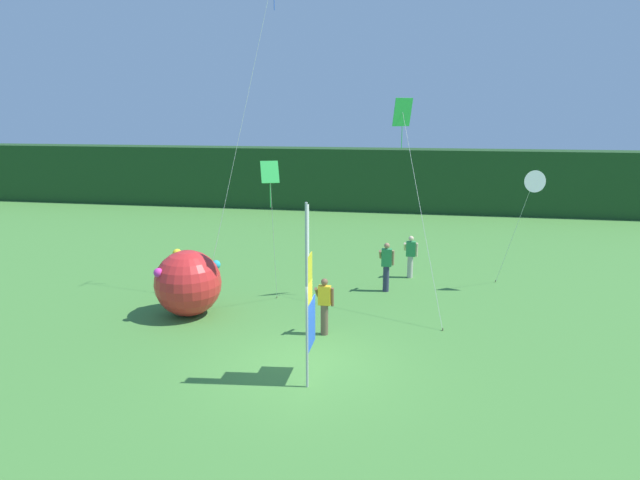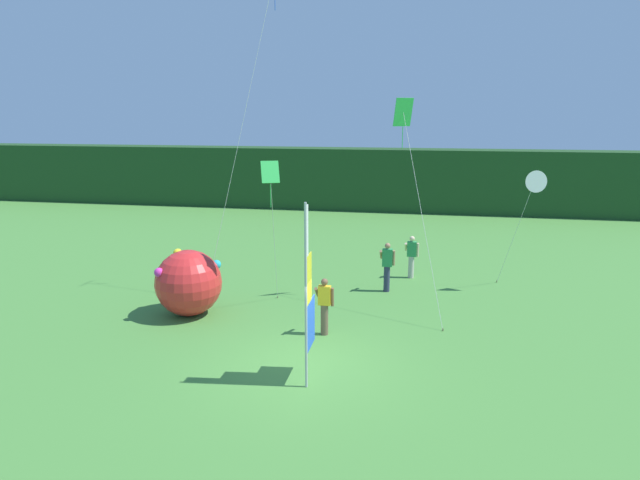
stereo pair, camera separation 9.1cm
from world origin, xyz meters
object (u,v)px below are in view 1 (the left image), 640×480
at_px(person_mid_field, 324,305).
at_px(kite_white_delta_2, 533,182).
at_px(kite_green_diamond_1, 404,122).
at_px(banner_flag, 309,298).
at_px(person_far_left, 386,266).
at_px(person_near_banner, 411,256).
at_px(inflatable_balloon, 188,283).
at_px(kite_green_diamond_3, 270,180).

distance_m(person_mid_field, kite_white_delta_2, 8.92).
distance_m(kite_green_diamond_1, kite_white_delta_2, 5.22).
bearing_deg(banner_flag, kite_green_diamond_1, 73.87).
bearing_deg(banner_flag, person_far_left, 79.03).
relative_size(person_near_banner, person_mid_field, 0.98).
xyz_separation_m(banner_flag, inflatable_balloon, (-4.67, 3.74, -1.06)).
xyz_separation_m(person_near_banner, kite_white_delta_2, (4.14, -0.91, 3.09)).
distance_m(banner_flag, kite_green_diamond_3, 5.04).
bearing_deg(person_far_left, inflatable_balloon, -150.14).
distance_m(kite_white_delta_2, kite_green_diamond_3, 9.33).
distance_m(person_near_banner, kite_green_diamond_3, 7.43).
xyz_separation_m(person_near_banner, inflatable_balloon, (-6.91, -5.35, 0.17)).
height_order(person_mid_field, kite_green_diamond_3, kite_green_diamond_3).
bearing_deg(person_far_left, kite_green_diamond_3, -136.85).
height_order(inflatable_balloon, kite_green_diamond_3, kite_green_diamond_3).
xyz_separation_m(person_mid_field, kite_green_diamond_1, (2.01, 3.60, 5.14)).
height_order(person_far_left, kite_green_diamond_3, kite_green_diamond_3).
bearing_deg(kite_white_delta_2, inflatable_balloon, -158.10).
bearing_deg(inflatable_balloon, kite_green_diamond_1, 22.88).
xyz_separation_m(inflatable_balloon, kite_green_diamond_1, (6.55, 2.77, 4.99)).
xyz_separation_m(person_far_left, inflatable_balloon, (-6.07, -3.49, 0.09)).
distance_m(inflatable_balloon, kite_green_diamond_1, 8.69).
distance_m(inflatable_balloon, kite_green_diamond_3, 4.27).
xyz_separation_m(person_near_banner, kite_green_diamond_1, (-0.35, -2.59, 5.16)).
distance_m(person_mid_field, person_far_left, 4.59).
bearing_deg(person_mid_field, person_far_left, 70.52).
height_order(person_far_left, inflatable_balloon, inflatable_balloon).
bearing_deg(kite_green_diamond_3, kite_white_delta_2, 26.29).
relative_size(person_near_banner, kite_green_diamond_3, 0.34).
relative_size(inflatable_balloon, kite_white_delta_2, 0.48).
relative_size(banner_flag, inflatable_balloon, 2.10).
relative_size(person_near_banner, inflatable_balloon, 0.79).
bearing_deg(person_near_banner, person_far_left, -114.01).
bearing_deg(kite_green_diamond_1, person_far_left, 123.71).
bearing_deg(person_mid_field, banner_flag, -87.46).
xyz_separation_m(person_mid_field, inflatable_balloon, (-4.54, 0.84, 0.15)).
height_order(person_near_banner, kite_white_delta_2, kite_white_delta_2).
bearing_deg(kite_white_delta_2, kite_green_diamond_1, -159.56).
bearing_deg(person_far_left, banner_flag, -100.97).
bearing_deg(person_near_banner, banner_flag, -103.79).
xyz_separation_m(banner_flag, person_near_banner, (2.23, 9.09, -1.23)).
distance_m(person_far_left, kite_white_delta_2, 5.89).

